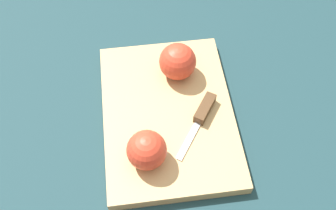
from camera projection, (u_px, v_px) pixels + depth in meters
ground_plane at (168, 118)px, 0.75m from camera, size 4.00×4.00×0.00m
cutting_board at (168, 114)px, 0.74m from camera, size 0.37×0.29×0.02m
apple_half_left at (177, 62)px, 0.75m from camera, size 0.07×0.07×0.07m
apple_half_right at (147, 150)px, 0.65m from camera, size 0.07×0.07×0.07m
knife at (203, 112)px, 0.72m from camera, size 0.12×0.11×0.02m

